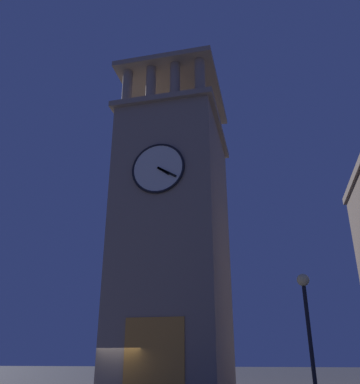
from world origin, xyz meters
name	(u,v)px	position (x,y,z in m)	size (l,w,h in m)	color
clocktower	(175,239)	(-1.96, -4.00, 9.43)	(6.98, 9.30, 23.96)	gray
street_lamp	(307,315)	(-9.27, 6.28, 3.39)	(0.44, 0.44, 4.81)	black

